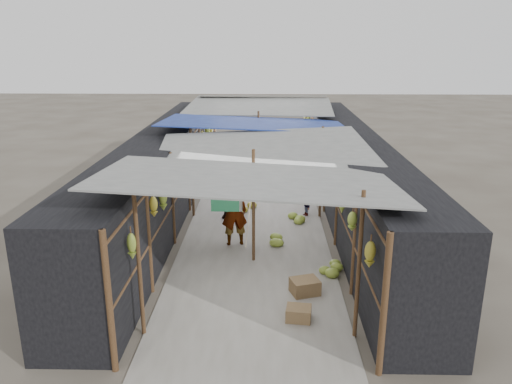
# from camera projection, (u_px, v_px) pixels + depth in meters

# --- Properties ---
(ground) EXTENTS (80.00, 80.00, 0.00)m
(ground) POSITION_uv_depth(u_px,v_px,m) (249.00, 335.00, 8.53)
(ground) COLOR #6B6356
(ground) RESTS_ON ground
(aisle_slab) EXTENTS (3.60, 16.00, 0.02)m
(aisle_slab) POSITION_uv_depth(u_px,v_px,m) (257.00, 210.00, 14.74)
(aisle_slab) COLOR #9E998E
(aisle_slab) RESTS_ON ground
(stall_left) EXTENTS (1.40, 15.00, 2.30)m
(stall_left) POSITION_uv_depth(u_px,v_px,m) (164.00, 173.00, 14.46)
(stall_left) COLOR black
(stall_left) RESTS_ON ground
(stall_right) EXTENTS (1.40, 15.00, 2.30)m
(stall_right) POSITION_uv_depth(u_px,v_px,m) (351.00, 174.00, 14.35)
(stall_right) COLOR black
(stall_right) RESTS_ON ground
(crate_near) EXTENTS (0.49, 0.41, 0.27)m
(crate_near) POSITION_uv_depth(u_px,v_px,m) (299.00, 314.00, 8.93)
(crate_near) COLOR olive
(crate_near) RESTS_ON ground
(crate_mid) EXTENTS (0.64, 0.57, 0.32)m
(crate_mid) POSITION_uv_depth(u_px,v_px,m) (305.00, 287.00, 9.85)
(crate_mid) COLOR olive
(crate_mid) RESTS_ON ground
(crate_back) EXTENTS (0.54, 0.49, 0.28)m
(crate_back) POSITION_uv_depth(u_px,v_px,m) (240.00, 193.00, 16.01)
(crate_back) COLOR olive
(crate_back) RESTS_ON ground
(black_basin) EXTENTS (0.66, 0.66, 0.20)m
(black_basin) POSITION_uv_depth(u_px,v_px,m) (293.00, 172.00, 18.72)
(black_basin) COLOR black
(black_basin) RESTS_ON ground
(vendor_elderly) EXTENTS (0.71, 0.55, 1.74)m
(vendor_elderly) POSITION_uv_depth(u_px,v_px,m) (234.00, 211.00, 12.04)
(vendor_elderly) COLOR white
(vendor_elderly) RESTS_ON ground
(shopper_blue) EXTENTS (0.89, 0.76, 1.60)m
(shopper_blue) POSITION_uv_depth(u_px,v_px,m) (235.00, 191.00, 13.89)
(shopper_blue) COLOR #1F339F
(shopper_blue) RESTS_ON ground
(vendor_seated) EXTENTS (0.50, 0.64, 0.86)m
(vendor_seated) POSITION_uv_depth(u_px,v_px,m) (305.00, 202.00, 14.18)
(vendor_seated) COLOR #514A46
(vendor_seated) RESTS_ON ground
(market_canopy) EXTENTS (5.62, 15.20, 2.77)m
(market_canopy) POSITION_uv_depth(u_px,v_px,m) (258.00, 128.00, 14.34)
(market_canopy) COLOR brown
(market_canopy) RESTS_ON ground
(hanging_bananas) EXTENTS (3.95, 13.81, 0.76)m
(hanging_bananas) POSITION_uv_depth(u_px,v_px,m) (250.00, 154.00, 14.42)
(hanging_bananas) COLOR olive
(hanging_bananas) RESTS_ON ground
(floor_bananas) EXTENTS (3.69, 8.55, 0.34)m
(floor_bananas) POSITION_uv_depth(u_px,v_px,m) (276.00, 199.00, 15.39)
(floor_bananas) COLOR olive
(floor_bananas) RESTS_ON ground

